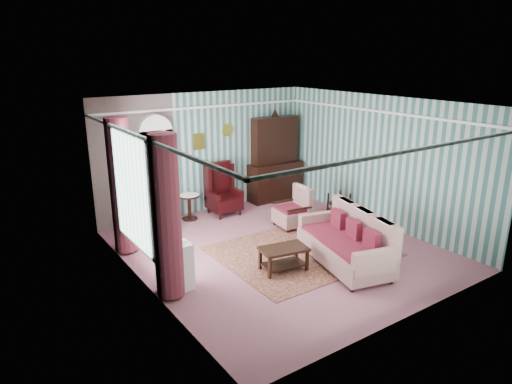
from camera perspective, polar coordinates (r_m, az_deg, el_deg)
floor at (r=9.19m, az=3.03°, el=-7.22°), size 6.00×6.00×0.00m
room_shell at (r=8.36m, az=-0.87°, el=4.84°), size 5.53×6.02×2.91m
bookcase at (r=10.54m, az=-12.25°, el=2.06°), size 0.80×0.28×2.24m
dresser_hutch at (r=11.98m, az=2.48°, el=4.52°), size 1.50×0.56×2.36m
wingback_left at (r=10.24m, az=-12.53°, el=-1.28°), size 0.76×0.80×1.25m
wingback_right at (r=10.97m, az=-4.06°, el=0.31°), size 0.76×0.80×1.25m
seated_woman at (r=10.25m, az=-12.52°, el=-1.47°), size 0.44×0.40×1.18m
round_side_table at (r=10.81m, az=-8.31°, el=-1.89°), size 0.50×0.50×0.60m
nest_table at (r=11.26m, az=10.31°, el=-1.38°), size 0.45×0.38×0.54m
plant_stand at (r=7.68m, az=-10.11°, el=-9.30°), size 0.55×0.35×0.80m
rug at (r=9.15m, az=5.69°, el=-7.36°), size 3.20×2.60×0.01m
sofa at (r=8.51m, az=11.00°, el=-5.81°), size 1.45×2.26×1.02m
floral_armchair at (r=10.21m, az=4.51°, el=-1.68°), size 0.83×0.83×1.01m
coffee_table at (r=8.29m, az=3.46°, el=-8.36°), size 0.92×0.64×0.44m
potted_plant_a at (r=7.30m, az=-10.49°, el=-5.54°), size 0.39×0.34×0.41m
potted_plant_b at (r=7.58m, az=-10.09°, el=-4.26°), size 0.32×0.27×0.51m
potted_plant_c at (r=7.46m, az=-11.45°, el=-5.32°), size 0.24×0.24×0.36m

